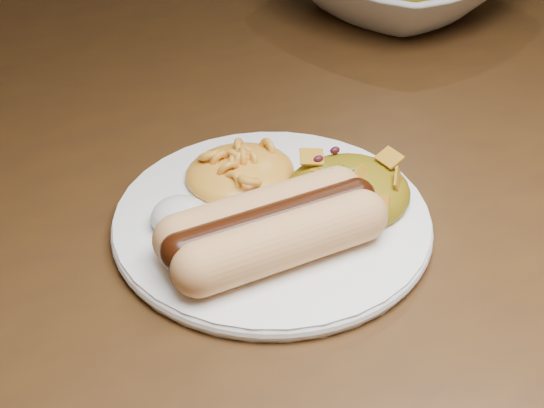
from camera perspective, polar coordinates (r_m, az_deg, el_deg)
name	(u,v)px	position (r m, az deg, el deg)	size (l,w,h in m)	color
table	(267,188)	(0.81, -0.34, 1.20)	(1.60, 0.90, 0.75)	#41270F
plate	(272,221)	(0.60, 0.00, -1.26)	(0.25, 0.25, 0.01)	white
hotdog	(273,227)	(0.55, 0.04, -1.71)	(0.14, 0.07, 0.04)	#FE9E63
mac_and_cheese	(240,159)	(0.63, -2.44, 3.39)	(0.09, 0.09, 0.04)	#FF9A4D
sour_cream	(179,211)	(0.58, -6.99, -0.52)	(0.05, 0.05, 0.03)	silver
taco_salad	(348,181)	(0.61, 5.77, 1.71)	(0.10, 0.10, 0.05)	#A34A04
fork	(198,244)	(0.59, -5.56, -2.98)	(0.02, 0.15, 0.00)	white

